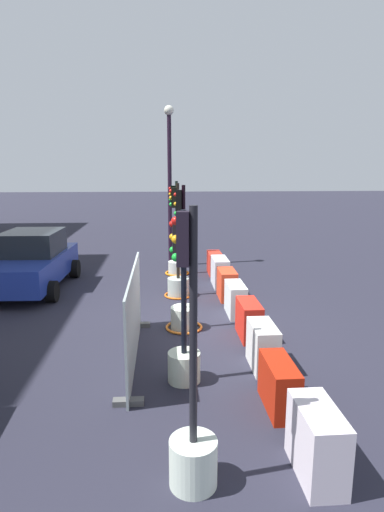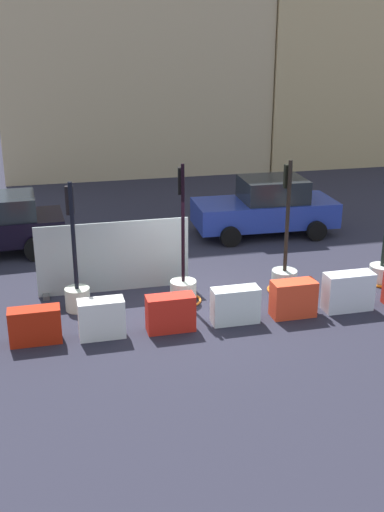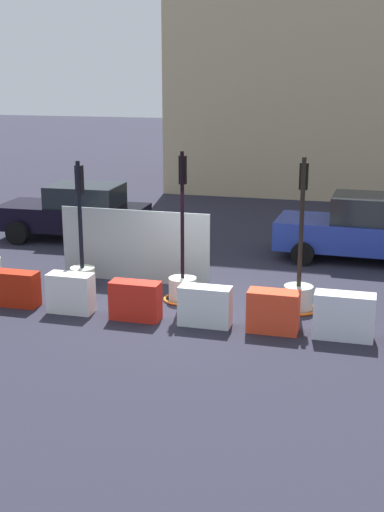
{
  "view_description": "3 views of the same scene",
  "coord_description": "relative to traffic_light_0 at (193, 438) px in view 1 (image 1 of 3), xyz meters",
  "views": [
    {
      "loc": [
        -9.54,
        0.73,
        3.75
      ],
      "look_at": [
        1.59,
        -0.04,
        1.42
      ],
      "focal_mm": 29.48,
      "sensor_mm": 36.0,
      "label": 1
    },
    {
      "loc": [
        -3.11,
        -13.23,
        6.25
      ],
      "look_at": [
        0.19,
        0.5,
        1.07
      ],
      "focal_mm": 43.6,
      "sensor_mm": 36.0,
      "label": 2
    },
    {
      "loc": [
        4.01,
        -13.75,
        5.04
      ],
      "look_at": [
        0.19,
        0.11,
        1.11
      ],
      "focal_mm": 47.37,
      "sensor_mm": 36.0,
      "label": 3
    }
  ],
  "objects": [
    {
      "name": "traffic_light_0",
      "position": [
        0.0,
        0.0,
        0.0
      ],
      "size": [
        0.58,
        0.58,
        3.37
      ],
      "color": "silver",
      "rests_on": "ground_plane"
    },
    {
      "name": "traffic_light_2",
      "position": [
        5.05,
        -0.15,
        -0.15
      ],
      "size": [
        0.88,
        0.88,
        3.39
      ],
      "color": "silver",
      "rests_on": "ground_plane"
    },
    {
      "name": "construction_barrier_1",
      "position": [
        1.56,
        -1.48,
        -0.23
      ],
      "size": [
        1.08,
        0.43,
        0.78
      ],
      "color": "#B01F0B",
      "rests_on": "ground_plane"
    },
    {
      "name": "construction_barrier_5",
      "position": [
        7.33,
        -1.52,
        -0.2
      ],
      "size": [
        1.02,
        0.48,
        0.85
      ],
      "color": "#EA4022",
      "rests_on": "ground_plane"
    },
    {
      "name": "traffic_light_3",
      "position": [
        7.67,
        -0.11,
        -0.09
      ],
      "size": [
        0.84,
        0.84,
        3.34
      ],
      "color": "#ABB7AD",
      "rests_on": "ground_plane"
    },
    {
      "name": "construction_barrier_2",
      "position": [
        2.94,
        -1.55,
        -0.19
      ],
      "size": [
        0.98,
        0.45,
        0.86
      ],
      "color": "silver",
      "rests_on": "ground_plane"
    },
    {
      "name": "car_blue_estate",
      "position": [
        8.83,
        4.46,
        0.25
      ],
      "size": [
        4.54,
        2.37,
        1.81
      ],
      "color": "#203495",
      "rests_on": "ground_plane"
    },
    {
      "name": "construction_barrier_7",
      "position": [
        10.24,
        -1.52,
        -0.22
      ],
      "size": [
        1.07,
        0.46,
        0.79
      ],
      "color": "red",
      "rests_on": "ground_plane"
    },
    {
      "name": "street_lamp_post",
      "position": [
        11.7,
        0.04,
        2.99
      ],
      "size": [
        0.36,
        0.36,
        6.0
      ],
      "color": "black",
      "rests_on": "ground_plane"
    },
    {
      "name": "construction_barrier_0",
      "position": [
        0.06,
        -1.54,
        -0.17
      ],
      "size": [
        1.01,
        0.48,
        0.9
      ],
      "color": "silver",
      "rests_on": "ground_plane"
    },
    {
      "name": "ground_plane",
      "position": [
        5.13,
        -0.42,
        -0.62
      ],
      "size": [
        120.0,
        120.0,
        0.0
      ],
      "primitive_type": "plane",
      "color": "#242431"
    },
    {
      "name": "construction_barrier_4",
      "position": [
        5.93,
        -1.54,
        -0.21
      ],
      "size": [
        1.07,
        0.44,
        0.83
      ],
      "color": "silver",
      "rests_on": "ground_plane"
    },
    {
      "name": "traffic_light_4",
      "position": [
        10.35,
        -0.16,
        -0.08
      ],
      "size": [
        0.87,
        0.87,
        3.32
      ],
      "color": "silver",
      "rests_on": "ground_plane"
    },
    {
      "name": "construction_barrier_3",
      "position": [
        4.44,
        -1.59,
        -0.21
      ],
      "size": [
        1.06,
        0.44,
        0.82
      ],
      "color": "red",
      "rests_on": "ground_plane"
    },
    {
      "name": "traffic_light_1",
      "position": [
        2.53,
        -0.02,
        0.01
      ],
      "size": [
        0.58,
        0.58,
        3.08
      ],
      "color": "beige",
      "rests_on": "ground_plane"
    },
    {
      "name": "site_fence_panel",
      "position": [
        3.52,
        0.91,
        0.24
      ],
      "size": [
        3.8,
        0.5,
        1.81
      ],
      "color": "#97A5A5",
      "rests_on": "ground_plane"
    },
    {
      "name": "construction_barrier_6",
      "position": [
        8.71,
        -1.5,
        -0.16
      ],
      "size": [
        1.16,
        0.47,
        0.91
      ],
      "color": "silver",
      "rests_on": "ground_plane"
    }
  ]
}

